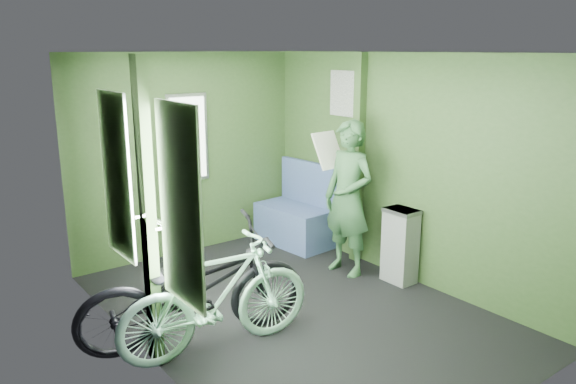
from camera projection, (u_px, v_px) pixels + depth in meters
name	position (u px, v px, depth m)	size (l,w,h in m)	color
room	(289.00, 156.00, 4.82)	(4.00, 4.02, 2.31)	black
bicycle_black	(197.00, 344.00, 4.57)	(0.65, 1.88, 0.99)	black
bicycle_mint	(219.00, 352.00, 4.45)	(0.45, 1.59, 0.96)	#95DAB4
passenger	(348.00, 198.00, 5.85)	(0.44, 0.73, 1.63)	#325D36
waste_box	(400.00, 246.00, 5.71)	(0.23, 0.32, 0.77)	gray
bench_seat	(296.00, 220.00, 6.87)	(0.60, 0.98, 1.00)	navy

